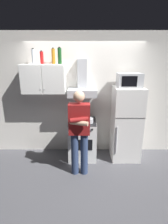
% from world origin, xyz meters
% --- Properties ---
extents(ground_plane, '(7.00, 7.00, 0.00)m').
position_xyz_m(ground_plane, '(0.00, 0.00, 0.00)').
color(ground_plane, '#4C4C51').
extents(back_wall_tiled, '(4.80, 0.10, 2.70)m').
position_xyz_m(back_wall_tiled, '(0.00, 0.60, 1.35)').
color(back_wall_tiled, silver).
rests_on(back_wall_tiled, ground_plane).
extents(upper_cabinet, '(0.90, 0.37, 0.60)m').
position_xyz_m(upper_cabinet, '(-0.85, 0.37, 1.75)').
color(upper_cabinet, white).
extents(stove_oven, '(0.60, 0.62, 0.87)m').
position_xyz_m(stove_oven, '(-0.05, 0.25, 0.43)').
color(stove_oven, white).
rests_on(stove_oven, ground_plane).
extents(range_hood, '(0.60, 0.44, 0.75)m').
position_xyz_m(range_hood, '(-0.05, 0.38, 1.60)').
color(range_hood, '#B7BABF').
extents(refrigerator, '(0.60, 0.62, 1.60)m').
position_xyz_m(refrigerator, '(0.90, 0.25, 0.80)').
color(refrigerator, white).
rests_on(refrigerator, ground_plane).
extents(microwave, '(0.48, 0.37, 0.28)m').
position_xyz_m(microwave, '(0.90, 0.27, 1.74)').
color(microwave, '#B7BABF').
rests_on(microwave, refrigerator).
extents(person_standing, '(0.38, 0.33, 1.64)m').
position_xyz_m(person_standing, '(-0.10, -0.36, 0.90)').
color(person_standing, navy).
rests_on(person_standing, ground_plane).
extents(cooking_pot, '(0.30, 0.20, 0.10)m').
position_xyz_m(cooking_pot, '(0.08, 0.13, 0.92)').
color(cooking_pot, '#B7BABF').
rests_on(cooking_pot, stove_oven).
extents(bottle_vodka_clear, '(0.07, 0.07, 0.30)m').
position_xyz_m(bottle_vodka_clear, '(-1.03, 0.40, 2.20)').
color(bottle_vodka_clear, silver).
rests_on(bottle_vodka_clear, upper_cabinet).
extents(bottle_soda_red, '(0.07, 0.07, 0.26)m').
position_xyz_m(bottle_soda_red, '(-0.87, 0.41, 2.17)').
color(bottle_soda_red, red).
rests_on(bottle_soda_red, upper_cabinet).
extents(bottle_wine_green, '(0.08, 0.08, 0.33)m').
position_xyz_m(bottle_wine_green, '(-0.50, 0.39, 2.21)').
color(bottle_wine_green, '#19471E').
rests_on(bottle_wine_green, upper_cabinet).
extents(bottle_liquor_amber, '(0.07, 0.07, 0.31)m').
position_xyz_m(bottle_liquor_amber, '(-0.63, 0.40, 2.20)').
color(bottle_liquor_amber, '#B7721E').
rests_on(bottle_liquor_amber, upper_cabinet).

